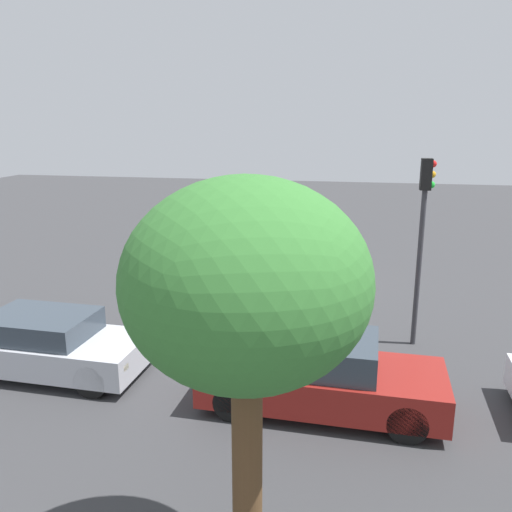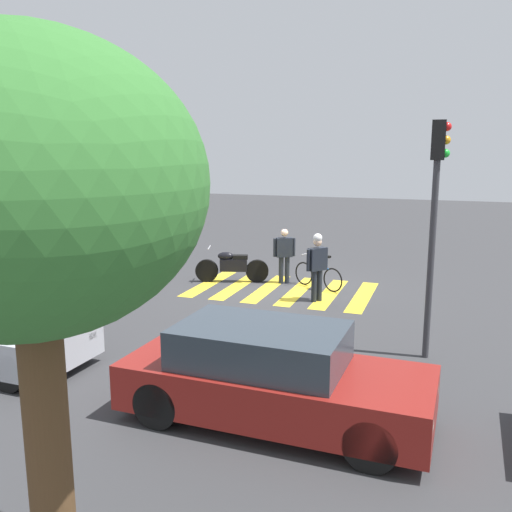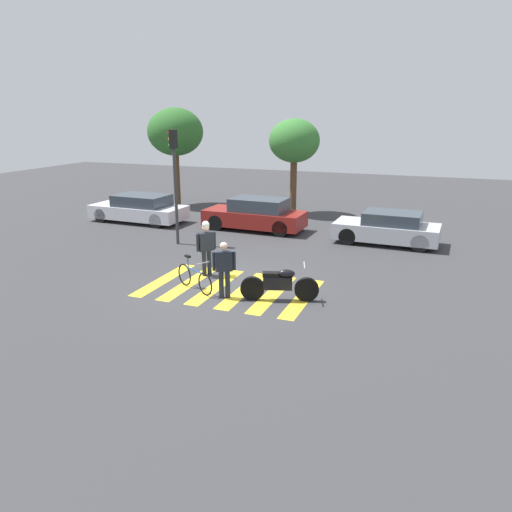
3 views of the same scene
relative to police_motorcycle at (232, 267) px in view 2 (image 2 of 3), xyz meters
The scene contains 9 objects.
ground_plane 1.78m from the police_motorcycle, 166.76° to the left, with size 60.00×60.00×0.00m, color #38383A.
police_motorcycle is the anchor object (origin of this frame).
leaning_bicycle 2.59m from the police_motorcycle, behind, with size 1.57×0.90×1.00m.
officer_on_foot 1.61m from the police_motorcycle, 166.92° to the right, with size 0.59×0.39×1.62m.
officer_by_motorcycle 3.17m from the police_motorcycle, 156.44° to the left, with size 0.46×0.55×1.79m.
crosswalk_stripes 1.78m from the police_motorcycle, 166.76° to the left, with size 4.95×3.27×0.01m.
car_maroon_wagon 8.60m from the police_motorcycle, 115.49° to the left, with size 4.49×1.88×1.43m.
traffic_light_pole 7.64m from the police_motorcycle, 142.54° to the left, with size 0.33×0.24×4.42m.
street_tree_mid 12.64m from the police_motorcycle, 105.19° to the left, with size 2.52×2.52×4.76m.
Camera 2 is at (-4.29, 14.53, 3.93)m, focal length 38.84 mm.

